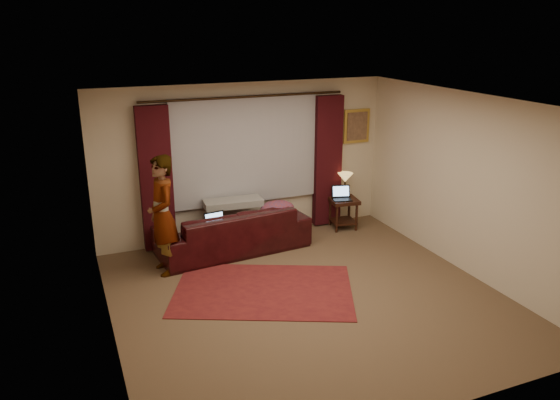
# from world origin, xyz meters

# --- Properties ---
(floor) EXTENTS (5.00, 5.00, 0.01)m
(floor) POSITION_xyz_m (0.00, 0.00, -0.01)
(floor) COLOR brown
(floor) RESTS_ON ground
(ceiling) EXTENTS (5.00, 5.00, 0.02)m
(ceiling) POSITION_xyz_m (0.00, 0.00, 2.60)
(ceiling) COLOR silver
(ceiling) RESTS_ON ground
(wall_back) EXTENTS (5.00, 0.02, 2.60)m
(wall_back) POSITION_xyz_m (0.00, 2.50, 1.30)
(wall_back) COLOR beige
(wall_back) RESTS_ON ground
(wall_front) EXTENTS (5.00, 0.02, 2.60)m
(wall_front) POSITION_xyz_m (0.00, -2.50, 1.30)
(wall_front) COLOR beige
(wall_front) RESTS_ON ground
(wall_left) EXTENTS (0.02, 5.00, 2.60)m
(wall_left) POSITION_xyz_m (-2.50, 0.00, 1.30)
(wall_left) COLOR beige
(wall_left) RESTS_ON ground
(wall_right) EXTENTS (0.02, 5.00, 2.60)m
(wall_right) POSITION_xyz_m (2.50, 0.00, 1.30)
(wall_right) COLOR beige
(wall_right) RESTS_ON ground
(sheer_curtain) EXTENTS (2.50, 0.05, 1.80)m
(sheer_curtain) POSITION_xyz_m (0.00, 2.44, 1.50)
(sheer_curtain) COLOR #A5A5AD
(sheer_curtain) RESTS_ON wall_back
(drape_left) EXTENTS (0.50, 0.14, 2.30)m
(drape_left) POSITION_xyz_m (-1.50, 2.39, 1.18)
(drape_left) COLOR #350A0F
(drape_left) RESTS_ON floor
(drape_right) EXTENTS (0.50, 0.14, 2.30)m
(drape_right) POSITION_xyz_m (1.50, 2.39, 1.18)
(drape_right) COLOR #350A0F
(drape_right) RESTS_ON floor
(curtain_rod) EXTENTS (0.04, 0.04, 3.40)m
(curtain_rod) POSITION_xyz_m (0.00, 2.39, 2.38)
(curtain_rod) COLOR black
(curtain_rod) RESTS_ON wall_back
(picture_frame) EXTENTS (0.50, 0.04, 0.60)m
(picture_frame) POSITION_xyz_m (2.10, 2.47, 1.75)
(picture_frame) COLOR gold
(picture_frame) RESTS_ON wall_back
(sofa) EXTENTS (2.49, 1.27, 0.97)m
(sofa) POSITION_xyz_m (-0.43, 1.90, 0.49)
(sofa) COLOR black
(sofa) RESTS_ON floor
(throw_blanket) EXTENTS (0.97, 0.45, 0.11)m
(throw_blanket) POSITION_xyz_m (-0.33, 2.15, 0.98)
(throw_blanket) COLOR gray
(throw_blanket) RESTS_ON sofa
(clothing_pile) EXTENTS (0.64, 0.54, 0.24)m
(clothing_pile) POSITION_xyz_m (0.34, 1.90, 0.61)
(clothing_pile) COLOR brown
(clothing_pile) RESTS_ON sofa
(laptop_sofa) EXTENTS (0.36, 0.39, 0.24)m
(laptop_sofa) POSITION_xyz_m (-0.74, 1.69, 0.60)
(laptop_sofa) COLOR black
(laptop_sofa) RESTS_ON sofa
(area_rug) EXTENTS (2.87, 2.47, 0.01)m
(area_rug) POSITION_xyz_m (-0.47, 0.41, 0.01)
(area_rug) COLOR maroon
(area_rug) RESTS_ON floor
(end_table) EXTENTS (0.54, 0.54, 0.55)m
(end_table) POSITION_xyz_m (1.70, 2.12, 0.27)
(end_table) COLOR black
(end_table) RESTS_ON floor
(tiffany_lamp) EXTENTS (0.30, 0.30, 0.43)m
(tiffany_lamp) POSITION_xyz_m (1.77, 2.22, 0.76)
(tiffany_lamp) COLOR olive
(tiffany_lamp) RESTS_ON end_table
(laptop_table) EXTENTS (0.40, 0.42, 0.24)m
(laptop_table) POSITION_xyz_m (1.64, 2.07, 0.66)
(laptop_table) COLOR black
(laptop_table) RESTS_ON end_table
(person) EXTENTS (0.56, 0.56, 1.76)m
(person) POSITION_xyz_m (-1.59, 1.53, 0.88)
(person) COLOR gray
(person) RESTS_ON floor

